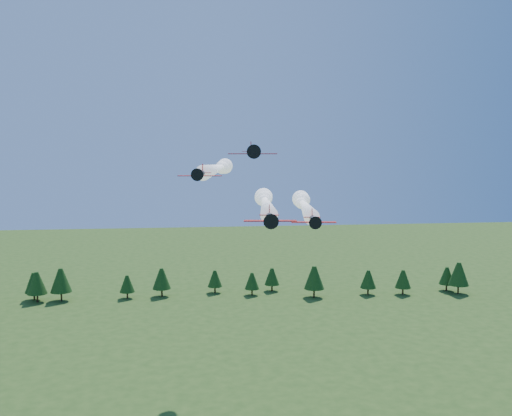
{
  "coord_description": "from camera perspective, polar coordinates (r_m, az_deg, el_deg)",
  "views": [
    {
      "loc": [
        -11.29,
        -86.8,
        51.21
      ],
      "look_at": [
        -0.5,
        0.0,
        42.54
      ],
      "focal_mm": 40.0,
      "sensor_mm": 36.0,
      "label": 1
    }
  ],
  "objects": [
    {
      "name": "plane_left",
      "position": [
        119.4,
        -3.82,
        4.0
      ],
      "size": [
        12.69,
        54.36,
        3.7
      ],
      "rotation": [
        0.0,
        0.0,
        -0.15
      ],
      "color": "black",
      "rests_on": "ground"
    },
    {
      "name": "plane_right",
      "position": [
        111.16,
        4.85,
        0.27
      ],
      "size": [
        10.81,
        41.99,
        3.7
      ],
      "rotation": [
        0.0,
        0.0,
        -0.15
      ],
      "color": "black",
      "rests_on": "ground"
    },
    {
      "name": "treeline",
      "position": [
        202.64,
        -3.34,
        -7.14
      ],
      "size": [
        175.97,
        18.66,
        11.41
      ],
      "color": "#382314",
      "rests_on": "ground"
    },
    {
      "name": "plane_slot",
      "position": [
        93.79,
        -0.38,
        5.65
      ],
      "size": [
        8.11,
        8.81,
        2.85
      ],
      "rotation": [
        0.0,
        0.0,
        -0.06
      ],
      "color": "black",
      "rests_on": "ground"
    },
    {
      "name": "plane_lead",
      "position": [
        102.94,
        0.96,
        0.54
      ],
      "size": [
        9.89,
        43.19,
        3.7
      ],
      "rotation": [
        0.0,
        0.0,
        -0.11
      ],
      "color": "black",
      "rests_on": "ground"
    }
  ]
}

